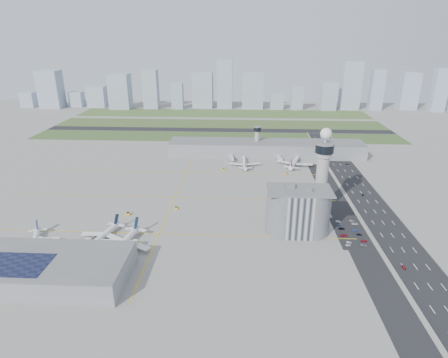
{
  "coord_description": "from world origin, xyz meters",
  "views": [
    {
      "loc": [
        14.82,
        -247.0,
        124.42
      ],
      "look_at": [
        0.0,
        35.0,
        15.0
      ],
      "focal_mm": 30.0,
      "sensor_mm": 36.0,
      "label": 1
    }
  ],
  "objects_px": {
    "jet_bridge_near_2": "(126,255)",
    "car_lot_1": "(349,242)",
    "tug_0": "(86,240)",
    "car_lot_9": "(356,230)",
    "jet_bridge_near_1": "(76,254)",
    "car_lot_3": "(342,228)",
    "car_lot_2": "(344,235)",
    "car_lot_11": "(352,221)",
    "tug_1": "(138,243)",
    "jet_bridge_far_0": "(231,157)",
    "jet_bridge_far_1": "(278,158)",
    "tug_4": "(224,169)",
    "airplane_near_a": "(34,238)",
    "car_lot_6": "(364,245)",
    "car_hw_4": "(323,148)",
    "tug_2": "(128,214)",
    "car_lot_10": "(355,224)",
    "car_lot_7": "(364,241)",
    "car_lot_0": "(348,245)",
    "car_hw_0": "(404,267)",
    "car_lot_5": "(338,222)",
    "car_hw_1": "(363,195)",
    "airplane_near_b": "(102,233)",
    "jet_bridge_near_0": "(27,252)",
    "secondary_tower": "(257,138)",
    "airplane_far_b": "(295,160)",
    "airplane_near_c": "(122,240)",
    "car_lot_8": "(359,234)",
    "tug_3": "(176,208)",
    "car_hw_2": "(348,164)",
    "control_tower": "(323,168)",
    "car_lot_4": "(339,225)"
  },
  "relations": [
    {
      "from": "airplane_far_b",
      "to": "car_lot_6",
      "type": "xyz_separation_m",
      "value": [
        24.42,
        -154.61,
        -5.41
      ]
    },
    {
      "from": "tug_3",
      "to": "car_lot_2",
      "type": "height_order",
      "value": "tug_3"
    },
    {
      "from": "car_lot_0",
      "to": "car_hw_0",
      "type": "bearing_deg",
      "value": -140.51
    },
    {
      "from": "car_lot_1",
      "to": "car_lot_5",
      "type": "height_order",
      "value": "car_lot_5"
    },
    {
      "from": "car_lot_10",
      "to": "car_lot_7",
      "type": "bearing_deg",
      "value": 174.92
    },
    {
      "from": "tug_1",
      "to": "car_lot_3",
      "type": "bearing_deg",
      "value": -56.59
    },
    {
      "from": "airplane_near_b",
      "to": "jet_bridge_near_0",
      "type": "relative_size",
      "value": 2.7
    },
    {
      "from": "tug_0",
      "to": "car_lot_3",
      "type": "xyz_separation_m",
      "value": [
        168.5,
        24.65,
        -0.18
      ]
    },
    {
      "from": "jet_bridge_near_2",
      "to": "car_lot_1",
      "type": "distance_m",
      "value": 139.03
    },
    {
      "from": "car_lot_4",
      "to": "car_lot_7",
      "type": "relative_size",
      "value": 0.78
    },
    {
      "from": "tug_4",
      "to": "car_lot_1",
      "type": "height_order",
      "value": "tug_4"
    },
    {
      "from": "car_lot_2",
      "to": "car_lot_11",
      "type": "relative_size",
      "value": 1.16
    },
    {
      "from": "tug_3",
      "to": "car_hw_2",
      "type": "distance_m",
      "value": 192.98
    },
    {
      "from": "jet_bridge_near_0",
      "to": "car_lot_0",
      "type": "height_order",
      "value": "jet_bridge_near_0"
    },
    {
      "from": "secondary_tower",
      "to": "tug_1",
      "type": "bearing_deg",
      "value": -112.68
    },
    {
      "from": "airplane_near_a",
      "to": "car_lot_6",
      "type": "height_order",
      "value": "airplane_near_a"
    },
    {
      "from": "airplane_near_b",
      "to": "car_lot_1",
      "type": "xyz_separation_m",
      "value": [
        158.18,
        4.78,
        -4.73
      ]
    },
    {
      "from": "tug_1",
      "to": "tug_4",
      "type": "relative_size",
      "value": 1.02
    },
    {
      "from": "car_lot_6",
      "to": "car_lot_8",
      "type": "distance_m",
      "value": 13.55
    },
    {
      "from": "car_lot_3",
      "to": "car_lot_1",
      "type": "bearing_deg",
      "value": 172.92
    },
    {
      "from": "car_lot_8",
      "to": "car_hw_2",
      "type": "xyz_separation_m",
      "value": [
        28.99,
        145.12,
        -0.01
      ]
    },
    {
      "from": "car_hw_0",
      "to": "tug_3",
      "type": "bearing_deg",
      "value": 151.96
    },
    {
      "from": "car_lot_5",
      "to": "car_hw_1",
      "type": "distance_m",
      "value": 58.0
    },
    {
      "from": "jet_bridge_far_1",
      "to": "car_lot_5",
      "type": "bearing_deg",
      "value": 2.72
    },
    {
      "from": "car_lot_11",
      "to": "car_hw_4",
      "type": "xyz_separation_m",
      "value": [
        15.12,
        184.29,
        0.06
      ]
    },
    {
      "from": "tug_2",
      "to": "jet_bridge_far_1",
      "type": "bearing_deg",
      "value": -35.43
    },
    {
      "from": "tug_1",
      "to": "car_lot_9",
      "type": "bearing_deg",
      "value": -58.08
    },
    {
      "from": "car_lot_1",
      "to": "car_hw_4",
      "type": "height_order",
      "value": "car_hw_4"
    },
    {
      "from": "car_lot_9",
      "to": "car_hw_4",
      "type": "relative_size",
      "value": 1.01
    },
    {
      "from": "jet_bridge_far_0",
      "to": "jet_bridge_far_1",
      "type": "distance_m",
      "value": 50.0
    },
    {
      "from": "tug_0",
      "to": "car_lot_9",
      "type": "bearing_deg",
      "value": 165.13
    },
    {
      "from": "car_lot_2",
      "to": "car_hw_1",
      "type": "xyz_separation_m",
      "value": [
        32.03,
        68.57,
        -0.03
      ]
    },
    {
      "from": "car_lot_4",
      "to": "car_lot_11",
      "type": "xyz_separation_m",
      "value": [
        10.79,
        6.91,
        0.04
      ]
    },
    {
      "from": "airplane_near_c",
      "to": "car_lot_8",
      "type": "distance_m",
      "value": 153.7
    },
    {
      "from": "airplane_near_a",
      "to": "car_lot_8",
      "type": "height_order",
      "value": "airplane_near_a"
    },
    {
      "from": "tug_4",
      "to": "car_lot_3",
      "type": "bearing_deg",
      "value": 22.41
    },
    {
      "from": "tug_1",
      "to": "car_lot_5",
      "type": "height_order",
      "value": "tug_1"
    },
    {
      "from": "car_hw_2",
      "to": "car_lot_2",
      "type": "bearing_deg",
      "value": -104.83
    },
    {
      "from": "car_lot_11",
      "to": "car_lot_3",
      "type": "bearing_deg",
      "value": 148.36
    },
    {
      "from": "tug_2",
      "to": "car_lot_11",
      "type": "xyz_separation_m",
      "value": [
        162.23,
        -2.25,
        -0.48
      ]
    },
    {
      "from": "jet_bridge_far_0",
      "to": "tug_2",
      "type": "distance_m",
      "value": 152.79
    },
    {
      "from": "airplane_near_c",
      "to": "tug_1",
      "type": "bearing_deg",
      "value": 139.78
    },
    {
      "from": "secondary_tower",
      "to": "airplane_near_b",
      "type": "xyz_separation_m",
      "value": [
        -104.56,
        -190.08,
        -13.51
      ]
    },
    {
      "from": "secondary_tower",
      "to": "tug_1",
      "type": "height_order",
      "value": "secondary_tower"
    },
    {
      "from": "car_lot_6",
      "to": "car_hw_4",
      "type": "height_order",
      "value": "car_hw_4"
    },
    {
      "from": "control_tower",
      "to": "car_lot_9",
      "type": "distance_m",
      "value": 48.31
    },
    {
      "from": "control_tower",
      "to": "car_lot_11",
      "type": "relative_size",
      "value": 16.04
    },
    {
      "from": "jet_bridge_near_1",
      "to": "car_lot_3",
      "type": "relative_size",
      "value": 3.26
    },
    {
      "from": "tug_0",
      "to": "tug_2",
      "type": "height_order",
      "value": "tug_2"
    },
    {
      "from": "control_tower",
      "to": "tug_0",
      "type": "height_order",
      "value": "control_tower"
    }
  ]
}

